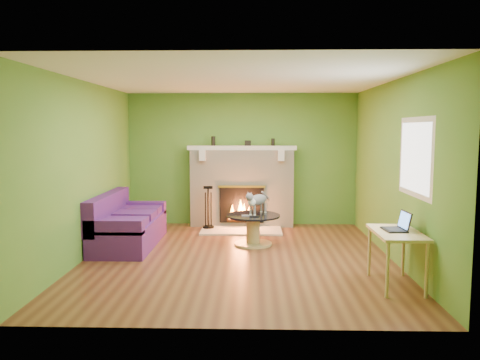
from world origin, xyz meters
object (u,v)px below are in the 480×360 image
object	(u,v)px
coffee_table	(253,227)
cat	(258,202)
sofa	(126,225)
desk	(397,238)

from	to	relation	value
coffee_table	cat	bearing A→B (deg)	32.01
sofa	desk	xyz separation A→B (m)	(3.81, -1.90, 0.26)
desk	cat	xyz separation A→B (m)	(-1.65, 2.05, 0.10)
sofa	coffee_table	xyz separation A→B (m)	(2.08, 0.09, -0.04)
cat	desk	bearing A→B (deg)	-16.78
desk	coffee_table	bearing A→B (deg)	130.89
coffee_table	cat	distance (m)	0.42
coffee_table	cat	world-z (taller)	cat
coffee_table	cat	xyz separation A→B (m)	(0.08, 0.05, 0.41)
coffee_table	desk	xyz separation A→B (m)	(1.73, -2.00, 0.30)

